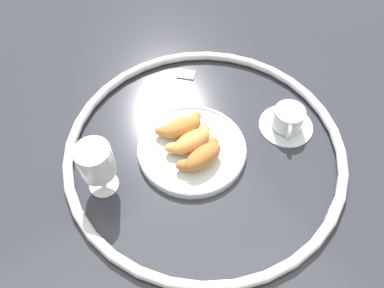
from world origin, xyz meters
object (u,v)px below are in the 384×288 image
croissant_small (191,141)px  pastry_plate (192,149)px  sugar_packet (186,74)px  juice_glass_left (96,163)px  coffee_cup_near (288,120)px  croissant_extra (181,126)px  croissant_large (202,156)px

croissant_small → pastry_plate: bearing=-85.9°
croissant_small → sugar_packet: 0.26m
pastry_plate → juice_glass_left: bearing=173.3°
croissant_small → coffee_cup_near: (0.24, -0.06, -0.01)m
croissant_extra → coffee_cup_near: size_ratio=1.01×
sugar_packet → croissant_small: bearing=-75.8°
croissant_large → coffee_cup_near: size_ratio=1.00×
croissant_extra → juice_glass_left: 0.23m
pastry_plate → croissant_small: croissant_small is taller
croissant_large → coffee_cup_near: (0.24, -0.01, -0.01)m
croissant_large → croissant_small: bearing=87.9°
pastry_plate → croissant_large: croissant_large is taller
croissant_extra → sugar_packet: croissant_extra is taller
pastry_plate → croissant_small: bearing=94.1°
croissant_extra → coffee_cup_near: croissant_extra is taller
juice_glass_left → pastry_plate: bearing=-6.7°
sugar_packet → croissant_extra: bearing=-81.7°
coffee_cup_near → sugar_packet: (-0.12, 0.29, -0.02)m
croissant_large → pastry_plate: bearing=87.5°
croissant_small → croissant_large: bearing=-92.1°
croissant_small → coffee_cup_near: size_ratio=1.01×
croissant_small → coffee_cup_near: bearing=-14.8°
croissant_large → croissant_small: 0.05m
juice_glass_left → sugar_packet: size_ratio=2.80×
pastry_plate → croissant_large: (-0.00, -0.05, 0.03)m
croissant_extra → pastry_plate: bearing=-91.9°
coffee_cup_near → croissant_extra: bearing=154.6°
croissant_small → sugar_packet: croissant_small is taller
pastry_plate → coffee_cup_near: 0.25m
croissant_extra → juice_glass_left: (-0.22, -0.03, 0.06)m
coffee_cup_near → sugar_packet: size_ratio=2.72×
croissant_extra → juice_glass_left: juice_glass_left is taller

